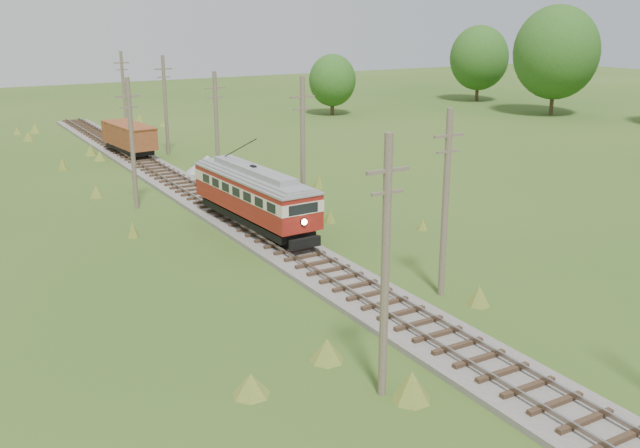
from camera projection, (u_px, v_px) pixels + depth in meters
railbed_main at (235, 218)px, 44.57m from camera, size 3.60×96.00×0.57m
streetcar at (254, 193)px, 41.55m from camera, size 3.15×11.31×5.13m
gondola at (129, 137)px, 63.45m from camera, size 3.13×7.63×2.47m
gravel_pile at (210, 164)px, 58.18m from camera, size 3.67×3.89×1.33m
utility_pole_r_2 at (445, 202)px, 31.69m from camera, size 1.60×0.30×8.60m
utility_pole_r_3 at (303, 151)px, 42.36m from camera, size 1.60×0.30×9.00m
utility_pole_r_4 at (217, 127)px, 53.12m from camera, size 1.60×0.30×8.40m
utility_pole_r_5 at (165, 104)px, 64.01m from camera, size 1.60×0.30×8.90m
utility_pole_r_6 at (124, 92)px, 74.72m from camera, size 1.60×0.30×8.70m
utility_pole_l_a at (385, 267)px, 23.05m from camera, size 1.60×0.30×9.00m
utility_pole_l_b at (132, 143)px, 46.17m from camera, size 1.60×0.30×8.60m
tree_right_4 at (556, 52)px, 88.30m from camera, size 10.50×10.50×13.53m
tree_right_5 at (479, 58)px, 102.96m from camera, size 8.40×8.40×10.82m
tree_mid_b at (332, 80)px, 89.32m from camera, size 5.88×5.88×7.57m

